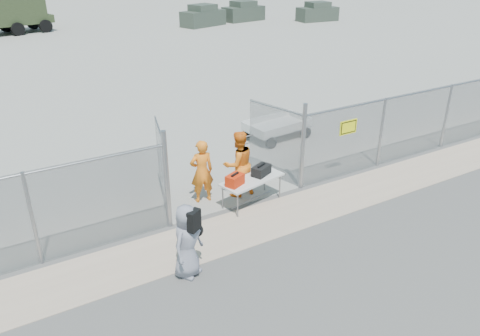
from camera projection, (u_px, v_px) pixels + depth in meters
ground at (283, 242)px, 10.90m from camera, size 160.00×160.00×0.00m
tarmac_inside at (24, 21)px, 43.68m from camera, size 160.00×80.00×0.01m
dirt_strip at (260, 222)px, 11.68m from camera, size 44.00×1.60×0.01m
chain_link_fence at (240, 168)px, 11.99m from camera, size 40.00×0.20×2.20m
folding_table at (252, 191)px, 12.41m from camera, size 1.85×1.07×0.74m
orange_bag at (235, 180)px, 11.85m from camera, size 0.54×0.46×0.29m
black_duffel at (261, 170)px, 12.40m from camera, size 0.62×0.51×0.26m
security_worker_left at (202, 171)px, 12.32m from camera, size 0.69×0.49×1.76m
security_worker_right at (238, 164)px, 12.63m from camera, size 0.91×0.71×1.86m
visitor at (187, 241)px, 9.51m from camera, size 0.95×0.86×1.63m
utility_trailer at (277, 128)px, 16.75m from camera, size 3.13×1.84×0.72m
military_truck at (6, 14)px, 36.53m from camera, size 6.93×3.91×3.12m
parked_vehicle_near at (203, 16)px, 40.61m from camera, size 4.29×2.87×1.78m
parked_vehicle_mid at (243, 11)px, 43.51m from camera, size 4.13×2.36×1.77m
parked_vehicle_far at (317, 12)px, 43.45m from camera, size 3.87×2.00×1.69m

